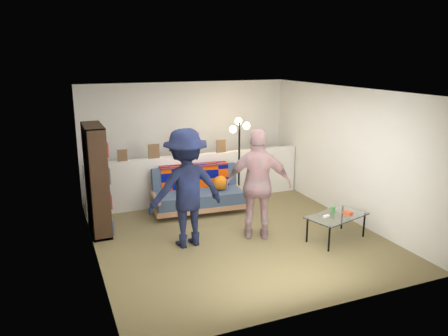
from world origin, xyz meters
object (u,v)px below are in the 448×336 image
coffee_table (337,217)px  person_right (258,185)px  futon_sofa (199,193)px  floor_lamp (239,143)px  person_left (186,188)px  bookshelf (97,183)px

coffee_table → person_right: (-1.15, 0.56, 0.52)m
futon_sofa → person_right: (0.48, -1.59, 0.56)m
person_right → floor_lamp: bearing=-79.4°
futon_sofa → coffee_table: (1.63, -2.15, 0.04)m
coffee_table → person_left: (-2.32, 0.75, 0.54)m
futon_sofa → person_left: person_left is taller
bookshelf → person_left: 1.64m
bookshelf → floor_lamp: bearing=10.6°
floor_lamp → person_left: size_ratio=0.92×
floor_lamp → person_right: person_right is taller
futon_sofa → person_left: size_ratio=0.97×
person_right → futon_sofa: bearing=-48.2°
person_left → floor_lamp: bearing=-140.0°
bookshelf → coffee_table: size_ratio=1.65×
bookshelf → coffee_table: bearing=-27.2°
futon_sofa → coffee_table: 2.70m
floor_lamp → person_left: 2.30m
bookshelf → coffee_table: bookshelf is taller
person_left → futon_sofa: bearing=-120.8°
futon_sofa → person_left: bearing=-116.0°
futon_sofa → person_left: (-0.69, -1.41, 0.58)m
floor_lamp → person_left: bearing=-135.2°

